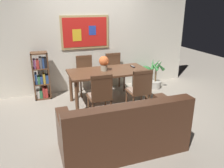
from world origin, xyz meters
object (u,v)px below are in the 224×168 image
(dining_chair_far_left, at_px, (85,72))
(tv_remote, at_px, (133,66))
(dining_table, at_px, (108,75))
(flower_vase, at_px, (104,62))
(dining_chair_near_left, at_px, (100,93))
(dining_chair_far_right, at_px, (114,69))
(potted_ivy, at_px, (145,75))
(dining_chair_near_right, at_px, (140,88))
(potted_palm, at_px, (156,78))
(bookshelf, at_px, (41,77))
(leather_couch, at_px, (123,131))

(dining_chair_far_left, distance_m, tv_remote, 1.15)
(dining_table, xyz_separation_m, flower_vase, (-0.09, 0.02, 0.27))
(dining_chair_near_left, distance_m, flower_vase, 0.90)
(dining_chair_far_right, height_order, potted_ivy, dining_chair_far_right)
(dining_chair_near_right, bearing_deg, flower_vase, 122.88)
(flower_vase, bearing_deg, potted_ivy, 28.52)
(potted_palm, bearing_deg, tv_remote, -156.40)
(flower_vase, bearing_deg, dining_table, -15.61)
(flower_vase, bearing_deg, bookshelf, 150.52)
(dining_chair_near_left, distance_m, potted_palm, 2.20)
(bookshelf, height_order, potted_palm, bookshelf)
(bookshelf, bearing_deg, potted_ivy, 0.88)
(dining_chair_far_right, height_order, flower_vase, flower_vase)
(dining_chair_far_left, relative_size, dining_chair_near_left, 1.00)
(dining_table, relative_size, dining_chair_far_right, 1.85)
(potted_ivy, height_order, flower_vase, flower_vase)
(leather_couch, distance_m, potted_palm, 2.82)
(dining_chair_near_right, relative_size, dining_chair_far_right, 1.00)
(potted_palm, bearing_deg, dining_chair_near_right, -131.18)
(leather_couch, bearing_deg, dining_chair_far_left, 89.70)
(dining_chair_far_left, height_order, leather_couch, dining_chair_far_left)
(leather_couch, distance_m, bookshelf, 2.66)
(dining_chair_far_left, bearing_deg, potted_palm, -8.30)
(flower_vase, bearing_deg, tv_remote, 6.35)
(dining_chair_far_left, relative_size, dining_chair_far_right, 1.00)
(dining_chair_near_left, height_order, potted_ivy, dining_chair_near_left)
(dining_chair_near_right, bearing_deg, dining_chair_far_left, 117.07)
(dining_chair_far_left, bearing_deg, dining_table, -64.71)
(dining_table, distance_m, flower_vase, 0.28)
(dining_chair_far_right, bearing_deg, leather_couch, -107.10)
(leather_couch, bearing_deg, potted_palm, 50.71)
(flower_vase, height_order, tv_remote, flower_vase)
(dining_table, xyz_separation_m, dining_chair_far_left, (-0.34, 0.72, -0.10))
(potted_ivy, xyz_separation_m, tv_remote, (-0.70, -0.68, 0.46))
(dining_chair_near_right, distance_m, dining_chair_far_left, 1.62)
(dining_chair_far_right, distance_m, dining_chair_near_left, 1.69)
(dining_chair_far_left, bearing_deg, leather_couch, -90.30)
(potted_ivy, distance_m, tv_remote, 1.08)
(bookshelf, xyz_separation_m, flower_vase, (1.27, -0.72, 0.39))
(dining_chair_far_left, height_order, bookshelf, bookshelf)
(dining_chair_near_left, xyz_separation_m, leather_couch, (0.05, -0.98, -0.23))
(dining_chair_far_left, xyz_separation_m, potted_palm, (1.77, -0.26, -0.26))
(dining_chair_far_right, bearing_deg, dining_chair_near_left, -118.45)
(dining_table, distance_m, dining_chair_near_left, 0.84)
(dining_table, height_order, potted_ivy, dining_table)
(dining_chair_far_left, height_order, potted_ivy, dining_chair_far_left)
(flower_vase, bearing_deg, dining_chair_far_left, 110.09)
(bookshelf, height_order, flower_vase, bookshelf)
(dining_chair_far_right, xyz_separation_m, dining_chair_near_left, (-0.81, -1.49, 0.00))
(dining_chair_near_right, relative_size, potted_ivy, 1.64)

